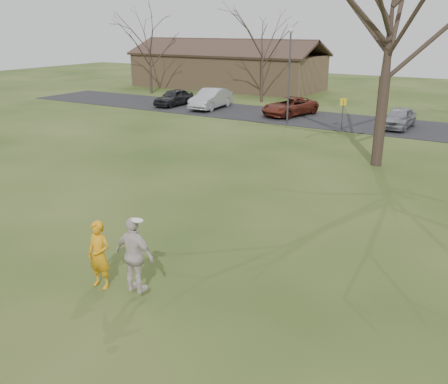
{
  "coord_description": "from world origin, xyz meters",
  "views": [
    {
      "loc": [
        7.3,
        -8.2,
        6.38
      ],
      "look_at": [
        0.0,
        4.0,
        1.5
      ],
      "focal_mm": 38.89,
      "sensor_mm": 36.0,
      "label": 1
    }
  ],
  "objects_px": {
    "car_0": "(174,97)",
    "big_tree": "(392,11)",
    "player_defender": "(99,255)",
    "lamp_post": "(290,64)",
    "car_4": "(399,118)",
    "car_2": "(290,106)",
    "catching_play": "(135,255)",
    "car_1": "(211,99)",
    "building": "(227,69)"
  },
  "relations": [
    {
      "from": "car_1",
      "to": "catching_play",
      "type": "height_order",
      "value": "catching_play"
    },
    {
      "from": "car_1",
      "to": "building",
      "type": "bearing_deg",
      "value": 111.47
    },
    {
      "from": "car_0",
      "to": "big_tree",
      "type": "xyz_separation_m",
      "value": [
        19.29,
        -9.7,
        6.28
      ]
    },
    {
      "from": "car_1",
      "to": "car_0",
      "type": "bearing_deg",
      "value": -179.08
    },
    {
      "from": "lamp_post",
      "to": "building",
      "type": "bearing_deg",
      "value": 132.09
    },
    {
      "from": "player_defender",
      "to": "building",
      "type": "distance_m",
      "value": 42.74
    },
    {
      "from": "player_defender",
      "to": "big_tree",
      "type": "height_order",
      "value": "big_tree"
    },
    {
      "from": "car_2",
      "to": "car_4",
      "type": "relative_size",
      "value": 1.23
    },
    {
      "from": "catching_play",
      "to": "player_defender",
      "type": "bearing_deg",
      "value": 179.84
    },
    {
      "from": "car_0",
      "to": "building",
      "type": "distance_m",
      "value": 13.63
    },
    {
      "from": "big_tree",
      "to": "car_0",
      "type": "bearing_deg",
      "value": 153.32
    },
    {
      "from": "car_0",
      "to": "catching_play",
      "type": "distance_m",
      "value": 30.47
    },
    {
      "from": "catching_play",
      "to": "building",
      "type": "height_order",
      "value": "building"
    },
    {
      "from": "car_4",
      "to": "catching_play",
      "type": "relative_size",
      "value": 1.95
    },
    {
      "from": "catching_play",
      "to": "building",
      "type": "bearing_deg",
      "value": 117.68
    },
    {
      "from": "car_1",
      "to": "car_2",
      "type": "height_order",
      "value": "car_1"
    },
    {
      "from": "car_2",
      "to": "big_tree",
      "type": "xyz_separation_m",
      "value": [
        9.08,
        -10.37,
        6.3
      ]
    },
    {
      "from": "car_1",
      "to": "car_2",
      "type": "relative_size",
      "value": 1.01
    },
    {
      "from": "car_4",
      "to": "building",
      "type": "distance_m",
      "value": 24.87
    },
    {
      "from": "car_0",
      "to": "car_1",
      "type": "bearing_deg",
      "value": 6.35
    },
    {
      "from": "car_2",
      "to": "car_4",
      "type": "xyz_separation_m",
      "value": [
        8.04,
        -0.71,
        0.0
      ]
    },
    {
      "from": "lamp_post",
      "to": "big_tree",
      "type": "distance_m",
      "value": 11.38
    },
    {
      "from": "car_0",
      "to": "big_tree",
      "type": "height_order",
      "value": "big_tree"
    },
    {
      "from": "car_1",
      "to": "catching_play",
      "type": "bearing_deg",
      "value": -65.31
    },
    {
      "from": "car_0",
      "to": "catching_play",
      "type": "xyz_separation_m",
      "value": [
        17.4,
        -25.02,
        0.47
      ]
    },
    {
      "from": "car_0",
      "to": "car_4",
      "type": "distance_m",
      "value": 18.25
    },
    {
      "from": "player_defender",
      "to": "car_1",
      "type": "xyz_separation_m",
      "value": [
        -12.69,
        25.32,
        -0.07
      ]
    },
    {
      "from": "car_4",
      "to": "big_tree",
      "type": "distance_m",
      "value": 11.58
    },
    {
      "from": "lamp_post",
      "to": "car_2",
      "type": "bearing_deg",
      "value": 110.67
    },
    {
      "from": "player_defender",
      "to": "car_2",
      "type": "height_order",
      "value": "player_defender"
    },
    {
      "from": "car_2",
      "to": "catching_play",
      "type": "height_order",
      "value": "catching_play"
    },
    {
      "from": "car_2",
      "to": "car_4",
      "type": "height_order",
      "value": "same"
    },
    {
      "from": "lamp_post",
      "to": "big_tree",
      "type": "relative_size",
      "value": 0.45
    },
    {
      "from": "car_4",
      "to": "lamp_post",
      "type": "height_order",
      "value": "lamp_post"
    },
    {
      "from": "lamp_post",
      "to": "big_tree",
      "type": "height_order",
      "value": "big_tree"
    },
    {
      "from": "car_0",
      "to": "car_4",
      "type": "bearing_deg",
      "value": 1.26
    },
    {
      "from": "catching_play",
      "to": "lamp_post",
      "type": "xyz_separation_m",
      "value": [
        -6.1,
        22.82,
        2.78
      ]
    },
    {
      "from": "car_1",
      "to": "lamp_post",
      "type": "distance_m",
      "value": 8.76
    },
    {
      "from": "car_2",
      "to": "lamp_post",
      "type": "distance_m",
      "value": 4.48
    },
    {
      "from": "car_4",
      "to": "catching_play",
      "type": "distance_m",
      "value": 25.0
    },
    {
      "from": "car_1",
      "to": "big_tree",
      "type": "relative_size",
      "value": 0.34
    },
    {
      "from": "catching_play",
      "to": "lamp_post",
      "type": "height_order",
      "value": "lamp_post"
    },
    {
      "from": "player_defender",
      "to": "building",
      "type": "bearing_deg",
      "value": 112.1
    },
    {
      "from": "big_tree",
      "to": "car_4",
      "type": "bearing_deg",
      "value": 96.16
    },
    {
      "from": "player_defender",
      "to": "car_4",
      "type": "relative_size",
      "value": 0.46
    },
    {
      "from": "building",
      "to": "car_2",
      "type": "bearing_deg",
      "value": -44.35
    },
    {
      "from": "big_tree",
      "to": "car_1",
      "type": "bearing_deg",
      "value": 147.65
    },
    {
      "from": "building",
      "to": "big_tree",
      "type": "xyz_separation_m",
      "value": [
        22.0,
        -23.0,
        5.07
      ]
    },
    {
      "from": "player_defender",
      "to": "car_0",
      "type": "height_order",
      "value": "player_defender"
    },
    {
      "from": "car_4",
      "to": "building",
      "type": "bearing_deg",
      "value": 149.71
    }
  ]
}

